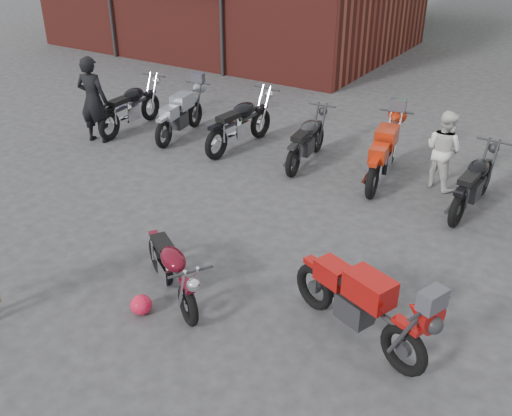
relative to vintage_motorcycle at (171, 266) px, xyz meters
The scene contains 12 objects.
ground 0.93m from the vintage_motorcycle, 24.66° to the right, with size 90.00×90.00×0.00m, color #343437.
vintage_motorcycle is the anchor object (origin of this frame).
sportbike 2.52m from the vintage_motorcycle, 12.84° to the left, with size 2.06×0.68×1.20m, color #B1110E, non-canonical shape.
helmet 0.64m from the vintage_motorcycle, 104.97° to the right, with size 0.29×0.29×0.27m, color red.
person_dark 6.33m from the vintage_motorcycle, 145.42° to the left, with size 0.70×0.46×1.92m, color black.
person_light 5.76m from the vintage_motorcycle, 69.47° to the left, with size 0.73×0.57×1.50m, color silver.
row_bike_0 6.83m from the vintage_motorcycle, 137.88° to the left, with size 2.09×0.69×1.21m, color black, non-canonical shape.
row_bike_1 6.13m from the vintage_motorcycle, 128.10° to the left, with size 1.99×0.66×1.15m, color #90959D, non-canonical shape.
row_bike_2 5.48m from the vintage_motorcycle, 114.21° to the left, with size 2.15×0.71×1.25m, color black, non-canonical shape.
row_bike_3 5.05m from the vintage_motorcycle, 97.14° to the left, with size 1.93×0.64×1.12m, color #252628, non-canonical shape.
row_bike_4 5.15m from the vintage_motorcycle, 78.79° to the left, with size 2.14×0.71×1.24m, color red, non-canonical shape.
row_bike_5 5.51m from the vintage_motorcycle, 59.97° to the left, with size 1.95×0.64×1.13m, color black, non-canonical shape.
Camera 1 is at (3.65, -4.40, 4.79)m, focal length 40.00 mm.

